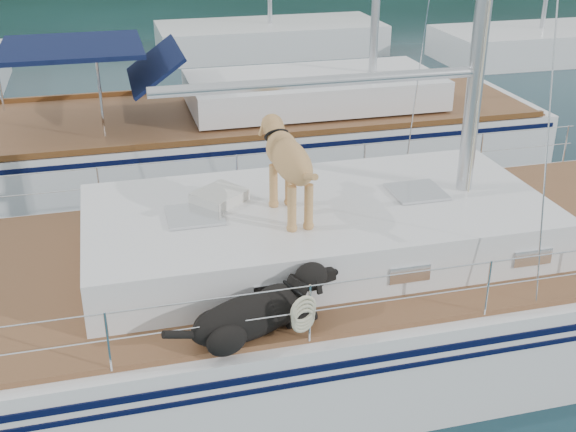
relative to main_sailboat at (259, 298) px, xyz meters
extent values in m
plane|color=black|center=(-0.09, 0.01, -0.68)|extent=(120.00, 120.00, 0.00)
cube|color=white|center=(-0.09, 0.01, -0.18)|extent=(12.00, 3.80, 1.40)
cube|color=brown|center=(-0.09, 0.01, 0.55)|extent=(11.52, 3.50, 0.06)
cube|color=white|center=(0.71, 0.01, 0.85)|extent=(5.20, 2.50, 0.55)
cylinder|color=silver|center=(0.71, 0.01, 2.53)|extent=(3.60, 0.12, 0.12)
cylinder|color=silver|center=(-0.09, -1.74, 1.14)|extent=(10.56, 0.01, 0.01)
cylinder|color=silver|center=(-0.09, 1.76, 1.14)|extent=(10.56, 0.01, 0.01)
cube|color=blue|center=(-0.34, 1.57, 0.60)|extent=(0.77, 0.63, 0.05)
cube|color=silver|center=(-0.36, 0.32, 1.20)|extent=(0.70, 0.69, 0.14)
torus|color=beige|center=(0.03, -1.80, 0.94)|extent=(0.36, 0.20, 0.34)
cube|color=white|center=(1.23, 6.02, -0.23)|extent=(11.00, 3.50, 1.30)
cube|color=brown|center=(1.23, 6.02, 0.42)|extent=(10.56, 3.29, 0.06)
cube|color=white|center=(2.43, 6.02, 0.77)|extent=(4.80, 2.30, 0.55)
cube|color=#0D1737|center=(-1.97, 6.02, 1.82)|extent=(2.40, 2.30, 0.08)
cube|color=white|center=(3.91, 16.01, -0.28)|extent=(7.20, 3.00, 1.10)
cube|color=white|center=(11.91, 13.01, -0.28)|extent=(6.40, 3.00, 1.10)
camera|label=1|loc=(-1.49, -7.11, 4.44)|focal=45.00mm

